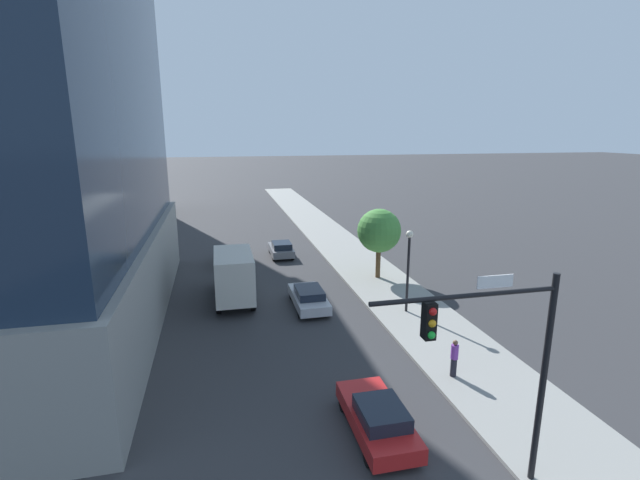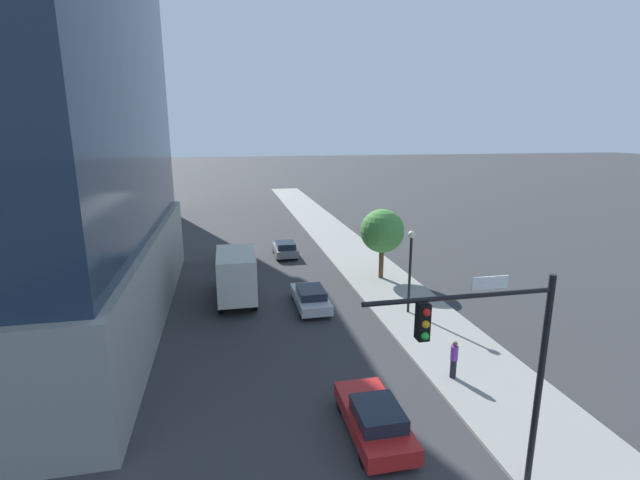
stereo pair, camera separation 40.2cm
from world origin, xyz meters
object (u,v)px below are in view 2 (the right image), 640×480
(car_gray, at_px, (285,249))
(box_truck, at_px, (236,272))
(construction_building, at_px, (93,69))
(car_gold, at_px, (234,255))
(car_red, at_px, (374,418))
(pedestrian_purple_shirt, at_px, (454,359))
(street_tree, at_px, (382,231))
(street_lamp, at_px, (410,259))
(traffic_light_pole, at_px, (493,348))
(car_silver, at_px, (311,297))

(car_gray, height_order, box_truck, box_truck)
(construction_building, height_order, car_gold, construction_building)
(car_red, relative_size, box_truck, 0.67)
(car_gold, bearing_deg, pedestrian_purple_shirt, -66.31)
(car_red, distance_m, box_truck, 15.87)
(street_tree, relative_size, car_red, 1.14)
(street_lamp, xyz_separation_m, street_tree, (0.58, 6.72, 0.21))
(traffic_light_pole, xyz_separation_m, street_lamp, (3.36, 13.78, -1.39))
(street_lamp, xyz_separation_m, pedestrian_purple_shirt, (-0.99, -7.57, -2.50))
(box_truck, bearing_deg, street_lamp, -24.49)
(street_tree, distance_m, box_truck, 11.19)
(car_red, xyz_separation_m, box_truck, (-4.57, 15.15, 1.22))
(car_gray, distance_m, car_gold, 4.71)
(car_gray, bearing_deg, car_gold, -166.28)
(box_truck, bearing_deg, construction_building, 114.76)
(car_silver, xyz_separation_m, car_gray, (0.00, 12.40, 0.01))
(street_lamp, bearing_deg, car_red, -118.49)
(street_tree, xyz_separation_m, car_red, (-6.27, -17.20, -3.06))
(street_tree, relative_size, box_truck, 0.76)
(construction_building, distance_m, street_lamp, 48.79)
(traffic_light_pole, bearing_deg, street_tree, 79.11)
(street_lamp, height_order, car_silver, street_lamp)
(pedestrian_purple_shirt, bearing_deg, car_silver, 115.49)
(construction_building, bearing_deg, box_truck, -65.24)
(car_silver, bearing_deg, car_gold, 112.07)
(traffic_light_pole, distance_m, car_gray, 28.87)
(car_gray, bearing_deg, construction_building, 130.21)
(car_silver, distance_m, car_gold, 12.18)
(traffic_light_pole, distance_m, car_gold, 28.52)
(construction_building, xyz_separation_m, street_tree, (26.49, -31.88, -14.61))
(street_lamp, height_order, car_gray, street_lamp)
(pedestrian_purple_shirt, bearing_deg, traffic_light_pole, -110.87)
(box_truck, bearing_deg, car_red, -73.20)
(car_gold, height_order, car_red, car_red)
(street_lamp, height_order, street_tree, street_tree)
(street_tree, height_order, car_gray, street_tree)
(construction_building, xyz_separation_m, car_gray, (20.22, -23.92, -17.67))
(car_gray, bearing_deg, pedestrian_purple_shirt, -78.09)
(street_lamp, xyz_separation_m, car_silver, (-5.68, 2.28, -2.86))
(traffic_light_pole, height_order, car_red, traffic_light_pole)
(construction_building, bearing_deg, car_gray, -49.79)
(street_lamp, distance_m, car_red, 12.25)
(street_lamp, bearing_deg, car_gold, 127.10)
(car_red, bearing_deg, car_gray, 90.00)
(box_truck, bearing_deg, pedestrian_purple_shirt, -52.86)
(car_silver, distance_m, car_red, 12.75)
(street_tree, xyz_separation_m, car_silver, (-6.27, -4.44, -3.07))
(construction_building, relative_size, car_silver, 8.64)
(street_lamp, xyz_separation_m, box_truck, (-10.26, 4.67, -1.63))
(car_silver, bearing_deg, traffic_light_pole, -81.77)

